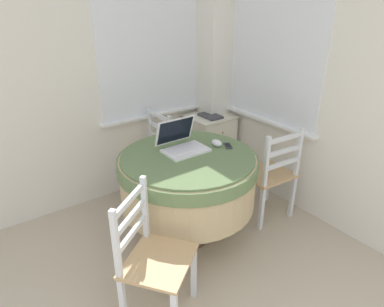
{
  "coord_description": "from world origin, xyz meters",
  "views": [
    {
      "loc": [
        -0.19,
        0.1,
        1.89
      ],
      "look_at": [
        1.33,
        2.2,
        0.69
      ],
      "focal_mm": 32.0,
      "sensor_mm": 36.0,
      "label": 1
    }
  ],
  "objects_px": {
    "laptop": "(182,143)",
    "dining_chair_near_right_window": "(270,175)",
    "dining_chair_camera_near": "(152,258)",
    "book_on_cabinet": "(210,116)",
    "corner_cabinet": "(210,145)",
    "cell_phone": "(228,146)",
    "dining_chair_near_back_window": "(150,156)",
    "round_dining_table": "(188,177)",
    "computer_mouse": "(217,143)"
  },
  "relations": [
    {
      "from": "laptop",
      "to": "dining_chair_near_right_window",
      "type": "bearing_deg",
      "value": -21.75
    },
    {
      "from": "dining_chair_camera_near",
      "to": "laptop",
      "type": "bearing_deg",
      "value": 43.54
    },
    {
      "from": "laptop",
      "to": "book_on_cabinet",
      "type": "xyz_separation_m",
      "value": [
        0.81,
        0.65,
        -0.11
      ]
    },
    {
      "from": "corner_cabinet",
      "to": "book_on_cabinet",
      "type": "xyz_separation_m",
      "value": [
        -0.03,
        -0.04,
        0.36
      ]
    },
    {
      "from": "corner_cabinet",
      "to": "book_on_cabinet",
      "type": "bearing_deg",
      "value": -128.21
    },
    {
      "from": "cell_phone",
      "to": "book_on_cabinet",
      "type": "xyz_separation_m",
      "value": [
        0.48,
        0.82,
        -0.06
      ]
    },
    {
      "from": "dining_chair_near_back_window",
      "to": "corner_cabinet",
      "type": "distance_m",
      "value": 0.78
    },
    {
      "from": "round_dining_table",
      "to": "book_on_cabinet",
      "type": "distance_m",
      "value": 1.15
    },
    {
      "from": "laptop",
      "to": "dining_chair_near_back_window",
      "type": "distance_m",
      "value": 0.78
    },
    {
      "from": "dining_chair_camera_near",
      "to": "corner_cabinet",
      "type": "relative_size",
      "value": 1.25
    },
    {
      "from": "dining_chair_camera_near",
      "to": "book_on_cabinet",
      "type": "height_order",
      "value": "dining_chair_camera_near"
    },
    {
      "from": "computer_mouse",
      "to": "dining_chair_near_right_window",
      "type": "bearing_deg",
      "value": -21.09
    },
    {
      "from": "dining_chair_near_right_window",
      "to": "computer_mouse",
      "type": "bearing_deg",
      "value": 158.91
    },
    {
      "from": "computer_mouse",
      "to": "dining_chair_camera_near",
      "type": "relative_size",
      "value": 0.12
    },
    {
      "from": "round_dining_table",
      "to": "dining_chair_near_back_window",
      "type": "xyz_separation_m",
      "value": [
        0.1,
        0.79,
        -0.15
      ]
    },
    {
      "from": "round_dining_table",
      "to": "laptop",
      "type": "xyz_separation_m",
      "value": [
        0.03,
        0.12,
        0.24
      ]
    },
    {
      "from": "computer_mouse",
      "to": "dining_chair_near_right_window",
      "type": "xyz_separation_m",
      "value": [
        0.48,
        -0.19,
        -0.37
      ]
    },
    {
      "from": "dining_chair_near_right_window",
      "to": "corner_cabinet",
      "type": "height_order",
      "value": "dining_chair_near_right_window"
    },
    {
      "from": "round_dining_table",
      "to": "dining_chair_camera_near",
      "type": "height_order",
      "value": "dining_chair_camera_near"
    },
    {
      "from": "computer_mouse",
      "to": "dining_chair_camera_near",
      "type": "xyz_separation_m",
      "value": [
        -0.91,
        -0.5,
        -0.37
      ]
    },
    {
      "from": "dining_chair_near_back_window",
      "to": "dining_chair_camera_near",
      "type": "distance_m",
      "value": 1.47
    },
    {
      "from": "laptop",
      "to": "cell_phone",
      "type": "bearing_deg",
      "value": -26.85
    },
    {
      "from": "dining_chair_near_back_window",
      "to": "dining_chair_near_right_window",
      "type": "relative_size",
      "value": 1.0
    },
    {
      "from": "dining_chair_near_back_window",
      "to": "computer_mouse",
      "type": "bearing_deg",
      "value": -75.81
    },
    {
      "from": "round_dining_table",
      "to": "corner_cabinet",
      "type": "height_order",
      "value": "round_dining_table"
    },
    {
      "from": "dining_chair_near_right_window",
      "to": "book_on_cabinet",
      "type": "relative_size",
      "value": 3.52
    },
    {
      "from": "computer_mouse",
      "to": "dining_chair_camera_near",
      "type": "distance_m",
      "value": 1.1
    },
    {
      "from": "computer_mouse",
      "to": "dining_chair_near_back_window",
      "type": "bearing_deg",
      "value": 104.19
    },
    {
      "from": "dining_chair_camera_near",
      "to": "book_on_cabinet",
      "type": "distance_m",
      "value": 1.95
    },
    {
      "from": "corner_cabinet",
      "to": "round_dining_table",
      "type": "bearing_deg",
      "value": -137.26
    },
    {
      "from": "dining_chair_near_right_window",
      "to": "dining_chair_camera_near",
      "type": "height_order",
      "value": "same"
    },
    {
      "from": "cell_phone",
      "to": "dining_chair_near_right_window",
      "type": "distance_m",
      "value": 0.55
    },
    {
      "from": "laptop",
      "to": "corner_cabinet",
      "type": "height_order",
      "value": "laptop"
    },
    {
      "from": "cell_phone",
      "to": "laptop",
      "type": "bearing_deg",
      "value": 153.15
    },
    {
      "from": "dining_chair_camera_near",
      "to": "dining_chair_near_right_window",
      "type": "bearing_deg",
      "value": 12.69
    },
    {
      "from": "cell_phone",
      "to": "corner_cabinet",
      "type": "distance_m",
      "value": 1.08
    },
    {
      "from": "laptop",
      "to": "dining_chair_near_right_window",
      "type": "height_order",
      "value": "laptop"
    },
    {
      "from": "dining_chair_camera_near",
      "to": "book_on_cabinet",
      "type": "bearing_deg",
      "value": 40.87
    },
    {
      "from": "laptop",
      "to": "dining_chair_camera_near",
      "type": "relative_size",
      "value": 0.39
    },
    {
      "from": "dining_chair_near_back_window",
      "to": "book_on_cabinet",
      "type": "height_order",
      "value": "dining_chair_near_back_window"
    },
    {
      "from": "dining_chair_near_right_window",
      "to": "book_on_cabinet",
      "type": "height_order",
      "value": "dining_chair_near_right_window"
    },
    {
      "from": "laptop",
      "to": "dining_chair_camera_near",
      "type": "height_order",
      "value": "laptop"
    },
    {
      "from": "dining_chair_camera_near",
      "to": "corner_cabinet",
      "type": "distance_m",
      "value": 1.97
    },
    {
      "from": "round_dining_table",
      "to": "dining_chair_near_right_window",
      "type": "xyz_separation_m",
      "value": [
        0.78,
        -0.18,
        -0.15
      ]
    },
    {
      "from": "cell_phone",
      "to": "dining_chair_near_back_window",
      "type": "xyz_separation_m",
      "value": [
        -0.27,
        0.84,
        -0.34
      ]
    },
    {
      "from": "round_dining_table",
      "to": "dining_chair_near_right_window",
      "type": "bearing_deg",
      "value": -13.06
    },
    {
      "from": "dining_chair_near_back_window",
      "to": "dining_chair_camera_near",
      "type": "height_order",
      "value": "same"
    },
    {
      "from": "computer_mouse",
      "to": "cell_phone",
      "type": "bearing_deg",
      "value": -39.16
    },
    {
      "from": "dining_chair_camera_near",
      "to": "corner_cabinet",
      "type": "xyz_separation_m",
      "value": [
        1.49,
        1.3,
        -0.08
      ]
    },
    {
      "from": "round_dining_table",
      "to": "dining_chair_camera_near",
      "type": "distance_m",
      "value": 0.8
    }
  ]
}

